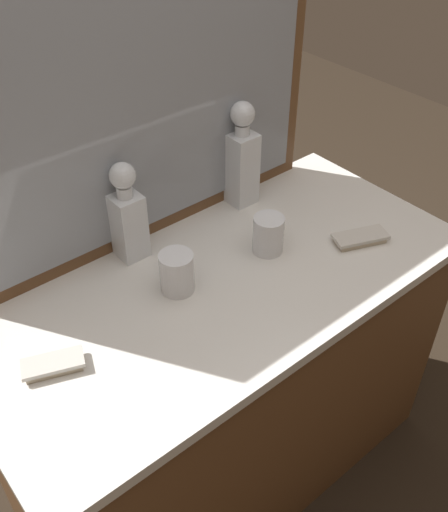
% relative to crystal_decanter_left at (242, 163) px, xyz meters
% --- Properties ---
extents(ground_plane, '(6.00, 6.00, 0.00)m').
position_rel_crystal_decanter_left_xyz_m(ground_plane, '(-0.27, -0.25, -0.95)').
color(ground_plane, '#2D2319').
extents(dresser, '(1.30, 0.61, 0.82)m').
position_rel_crystal_decanter_left_xyz_m(dresser, '(-0.27, -0.25, -0.54)').
color(dresser, brown).
rests_on(dresser, ground_plane).
extents(dresser_mirror, '(1.04, 0.03, 0.75)m').
position_rel_crystal_decanter_left_xyz_m(dresser_mirror, '(-0.27, 0.04, 0.25)').
color(dresser_mirror, brown).
rests_on(dresser_mirror, dresser).
extents(crystal_decanter_left, '(0.08, 0.08, 0.32)m').
position_rel_crystal_decanter_left_xyz_m(crystal_decanter_left, '(0.00, 0.00, 0.00)').
color(crystal_decanter_left, white).
rests_on(crystal_decanter_left, dresser).
extents(crystal_decanter_far_left, '(0.07, 0.07, 0.28)m').
position_rel_crystal_decanter_left_xyz_m(crystal_decanter_far_left, '(-0.39, -0.01, -0.02)').
color(crystal_decanter_far_left, white).
rests_on(crystal_decanter_far_left, dresser).
extents(crystal_tumbler_center, '(0.09, 0.09, 0.11)m').
position_rel_crystal_decanter_left_xyz_m(crystal_tumbler_center, '(-0.38, -0.20, -0.08)').
color(crystal_tumbler_center, white).
rests_on(crystal_tumbler_center, dresser).
extents(crystal_tumbler_front, '(0.08, 0.08, 0.10)m').
position_rel_crystal_decanter_left_xyz_m(crystal_tumbler_front, '(-0.10, -0.23, -0.08)').
color(crystal_tumbler_front, white).
rests_on(crystal_tumbler_front, dresser).
extents(silver_brush_front, '(0.14, 0.10, 0.02)m').
position_rel_crystal_decanter_left_xyz_m(silver_brush_front, '(-0.73, -0.23, -0.12)').
color(silver_brush_front, '#B7A88C').
rests_on(silver_brush_front, dresser).
extents(silver_brush_far_left, '(0.16, 0.11, 0.02)m').
position_rel_crystal_decanter_left_xyz_m(silver_brush_far_left, '(0.12, -0.36, -0.12)').
color(silver_brush_far_left, '#B7A88C').
rests_on(silver_brush_far_left, dresser).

